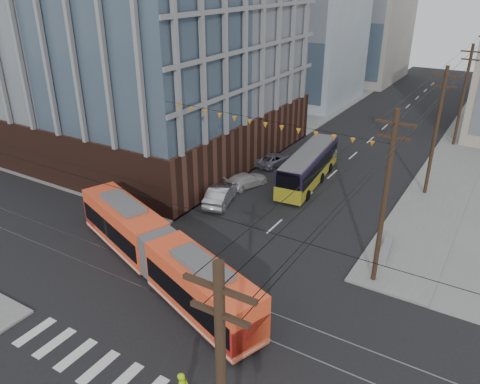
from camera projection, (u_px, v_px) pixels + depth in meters
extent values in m
plane|color=slate|center=(152.00, 337.00, 24.72)|extent=(160.00, 160.00, 0.00)
cube|color=#381E16|center=(126.00, 9.00, 46.88)|extent=(30.00, 25.00, 28.60)
cube|color=#8C99A5|center=(293.00, 37.00, 69.20)|extent=(18.00, 16.00, 18.00)
cube|color=gray|center=(357.00, 21.00, 82.85)|extent=(16.00, 18.00, 20.00)
cylinder|color=black|center=(480.00, 74.00, 61.74)|extent=(0.30, 0.30, 11.00)
imported|color=#A7A9B1|center=(221.00, 194.00, 38.88)|extent=(2.91, 5.13, 1.60)
imported|color=#B3B0AF|center=(246.00, 180.00, 42.01)|extent=(3.14, 4.68, 1.26)
imported|color=slate|center=(273.00, 159.00, 46.80)|extent=(2.40, 4.49, 1.20)
cube|color=gray|center=(386.00, 250.00, 31.87)|extent=(1.21, 3.66, 0.72)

